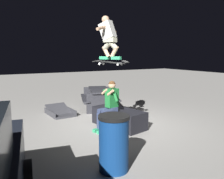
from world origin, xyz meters
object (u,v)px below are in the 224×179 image
Objects in this scene: skateboard at (110,62)px; trash_bin at (114,143)px; person_sitting_on_ledge at (109,103)px; picnic_table_back at (100,95)px; skater_airborne at (108,36)px; ledge_box_main at (119,118)px; kicker_ramp at (60,113)px.

skateboard is 2.61m from trash_bin.
person_sitting_on_ledge is 0.65× the size of picnic_table_back.
skater_airborne is at bearing 158.73° from picnic_table_back.
picnic_table_back reaches higher than ledge_box_main.
kicker_ramp is 1.66m from picnic_table_back.
picnic_table_back is (0.18, -1.60, 0.43)m from kicker_ramp.
kicker_ramp is at bearing 16.81° from person_sitting_on_ledge.
skateboard reaches higher than trash_bin.
skater_airborne reaches higher than person_sitting_on_ledge.
picnic_table_back is at bearing -23.68° from trash_bin.
ledge_box_main is 2.37m from kicker_ramp.
picnic_table_back reaches higher than kicker_ramp.
trash_bin is at bearing 152.37° from skateboard.
skateboard is at bearing -165.86° from person_sitting_on_ledge.
skateboard reaches higher than ledge_box_main.
person_sitting_on_ledge is at bearing -163.19° from kicker_ramp.
trash_bin reaches higher than kicker_ramp.
ledge_box_main is 1.44× the size of skater_airborne.
trash_bin is (-2.03, 1.01, -2.02)m from skater_airborne.
kicker_ramp is (2.24, 0.68, -0.68)m from person_sitting_on_ledge.
skateboard is at bearing 114.49° from ledge_box_main.
skateboard reaches higher than picnic_table_back.
trash_bin is (-2.15, 1.41, 0.25)m from ledge_box_main.
kicker_ramp is at bearing 26.61° from ledge_box_main.
kicker_ramp is at bearing 16.45° from skater_airborne.
trash_bin is (-1.99, 1.04, -1.33)m from skateboard.
ledge_box_main is 1.64m from skateboard.
skater_airborne reaches higher than picnic_table_back.
person_sitting_on_ledge is 2.43m from kicker_ramp.
picnic_table_back is at bearing -20.89° from person_sitting_on_ledge.
skateboard is 0.48× the size of picnic_table_back.
picnic_table_back is at bearing -83.60° from kicker_ramp.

